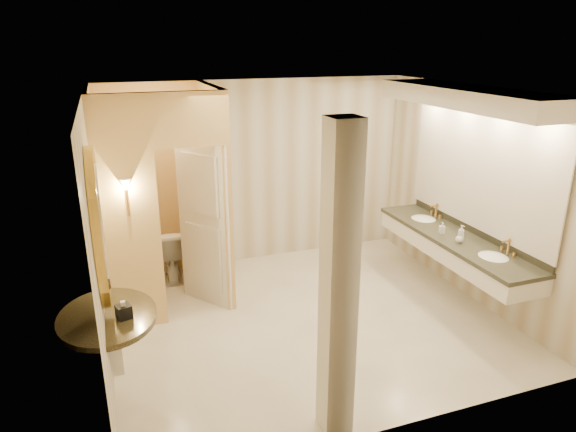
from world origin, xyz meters
TOP-DOWN VIEW (x-y plane):
  - floor at (0.00, 0.00)m, footprint 4.50×4.50m
  - ceiling at (0.00, 0.00)m, footprint 4.50×4.50m
  - wall_back at (0.00, 2.00)m, footprint 4.50×0.02m
  - wall_front at (0.00, -2.00)m, footprint 4.50×0.02m
  - wall_left at (-2.25, 0.00)m, footprint 0.02×4.00m
  - wall_right at (2.25, 0.00)m, footprint 0.02×4.00m
  - toilet_closet at (-1.13, 0.96)m, footprint 1.50×1.55m
  - wall_sconce at (-1.93, 0.43)m, footprint 0.14×0.14m
  - vanity at (1.98, -0.14)m, footprint 0.75×2.78m
  - console_shelf at (-2.21, -0.74)m, footprint 1.08×1.08m
  - pillar at (-0.45, -1.80)m, footprint 0.25×0.25m
  - tissue_box at (-2.08, -0.85)m, footprint 0.15×0.15m
  - toilet at (-1.39, 1.70)m, footprint 0.46×0.76m
  - soap_bottle_a at (1.85, -0.00)m, footprint 0.08×0.08m
  - soap_bottle_b at (1.85, -0.35)m, footprint 0.11×0.11m
  - soap_bottle_c at (1.88, -0.33)m, footprint 0.10×0.10m

SIDE VIEW (x-z plane):
  - floor at x=0.00m, z-range 0.00..0.00m
  - toilet at x=-1.39m, z-range 0.00..0.75m
  - soap_bottle_b at x=1.85m, z-range 0.88..0.99m
  - tissue_box at x=-2.08m, z-range 0.88..1.00m
  - soap_bottle_a at x=1.85m, z-range 0.88..1.02m
  - soap_bottle_c at x=1.88m, z-range 0.88..1.09m
  - console_shelf at x=-2.21m, z-range 0.35..2.35m
  - wall_back at x=0.00m, z-range 0.00..2.70m
  - wall_front at x=0.00m, z-range 0.00..2.70m
  - wall_left at x=-2.25m, z-range 0.00..2.70m
  - wall_right at x=2.25m, z-range 0.00..2.70m
  - pillar at x=-0.45m, z-range 0.00..2.70m
  - toilet_closet at x=-1.13m, z-range 0.04..2.74m
  - vanity at x=1.98m, z-range 0.58..2.67m
  - wall_sconce at x=-1.93m, z-range 1.52..1.94m
  - ceiling at x=0.00m, z-range 2.70..2.70m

